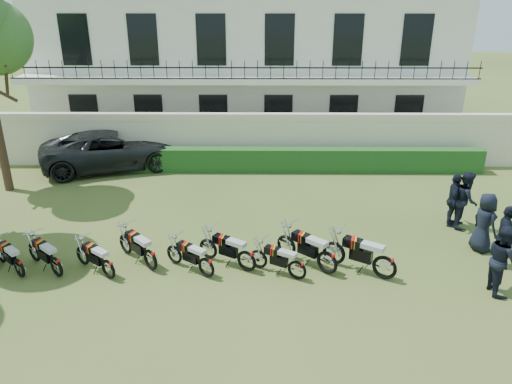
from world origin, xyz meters
TOP-DOWN VIEW (x-y plane):
  - ground at (0.00, 0.00)m, footprint 100.00×100.00m
  - perimeter_wall at (0.00, 8.00)m, footprint 30.00×0.35m
  - hedge at (1.00, 7.20)m, footprint 18.00×0.60m
  - building at (0.00, 13.96)m, footprint 20.40×9.60m
  - motorcycle_1 at (-5.75, -1.27)m, footprint 1.32×1.18m
  - motorcycle_2 at (-4.76, -1.24)m, footprint 1.43×1.25m
  - motorcycle_3 at (-3.35, -1.32)m, footprint 1.41×1.13m
  - motorcycle_4 at (-2.32, -0.87)m, footprint 1.40×1.40m
  - motorcycle_5 at (-0.75, -1.22)m, footprint 1.47×1.10m
  - motorcycle_6 at (0.32, -0.91)m, footprint 1.68×1.08m
  - motorcycle_7 at (1.66, -1.32)m, footprint 1.54×0.93m
  - motorcycle_8 at (2.49, -1.02)m, footprint 1.62×1.45m
  - motorcycle_9 at (3.98, -1.28)m, footprint 1.86×1.23m
  - suv at (-5.62, 7.57)m, footprint 6.45×4.48m
  - officer_1 at (6.76, -1.79)m, footprint 0.72×0.91m
  - officer_2 at (7.36, -0.54)m, footprint 0.77×1.15m
  - officer_3 at (7.21, 0.38)m, footprint 0.80×1.01m
  - officer_4 at (7.26, 1.97)m, footprint 0.94×1.08m
  - officer_5 at (6.90, 2.04)m, footprint 0.73×1.13m

SIDE VIEW (x-z plane):
  - ground at x=0.00m, z-range 0.00..0.00m
  - motorcycle_1 at x=-5.75m, z-range -0.04..0.89m
  - motorcycle_3 at x=-3.35m, z-range -0.04..0.90m
  - motorcycle_7 at x=1.66m, z-range -0.04..0.90m
  - motorcycle_5 at x=-0.75m, z-range -0.04..0.92m
  - motorcycle_2 at x=-4.76m, z-range -0.04..0.95m
  - motorcycle_4 at x=-2.32m, z-range -0.04..0.99m
  - motorcycle_6 at x=0.32m, z-range -0.04..1.00m
  - hedge at x=1.00m, z-range 0.00..1.00m
  - motorcycle_8 at x=2.49m, z-range -0.04..1.08m
  - motorcycle_9 at x=3.98m, z-range -0.04..1.12m
  - suv at x=-5.62m, z-range 0.00..1.64m
  - officer_5 at x=6.90m, z-range 0.00..1.78m
  - officer_3 at x=7.21m, z-range 0.00..1.80m
  - officer_2 at x=7.36m, z-range 0.00..1.82m
  - officer_1 at x=6.76m, z-range 0.00..1.84m
  - officer_4 at x=7.26m, z-range 0.00..1.87m
  - perimeter_wall at x=0.00m, z-range 0.02..2.32m
  - building at x=0.00m, z-range 0.01..7.41m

